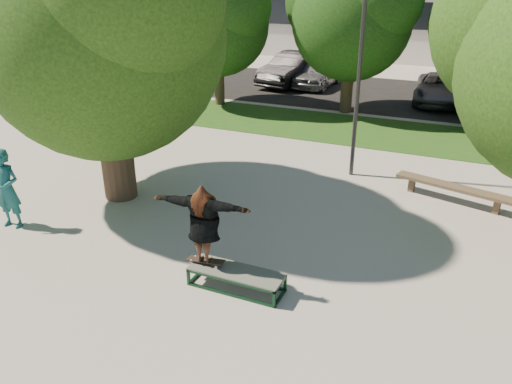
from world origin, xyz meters
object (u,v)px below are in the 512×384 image
at_px(grind_box, 236,279).
at_px(tree_left, 101,21).
at_px(bench, 453,188).
at_px(car_silver_b, 486,96).
at_px(car_dark, 294,68).
at_px(lamppost, 360,66).
at_px(car_silver_a, 319,73).
at_px(car_grey, 440,89).
at_px(bystander, 7,189).

bearing_deg(grind_box, tree_left, 150.73).
bearing_deg(grind_box, bench, 59.26).
bearing_deg(car_silver_b, car_dark, 156.83).
bearing_deg(lamppost, car_silver_b, 69.81).
height_order(lamppost, car_silver_a, lamppost).
relative_size(bench, car_silver_a, 0.72).
xyz_separation_m(car_silver_a, car_silver_b, (8.02, -2.28, 0.03)).
relative_size(grind_box, car_dark, 0.36).
bearing_deg(tree_left, car_silver_a, 87.52).
relative_size(tree_left, car_dark, 1.43).
xyz_separation_m(grind_box, car_dark, (-5.45, 18.06, 0.63)).
height_order(tree_left, lamppost, tree_left).
bearing_deg(car_silver_a, car_silver_b, -12.93).
relative_size(tree_left, lamppost, 1.16).
distance_m(car_silver_a, car_dark, 1.38).
height_order(grind_box, car_dark, car_dark).
height_order(grind_box, car_silver_b, car_silver_b).
xyz_separation_m(car_dark, car_silver_b, (9.39, -2.28, -0.09)).
bearing_deg(tree_left, car_grey, 64.65).
xyz_separation_m(tree_left, car_silver_a, (0.67, 15.41, -3.72)).
distance_m(grind_box, bench, 6.66).
relative_size(lamppost, grind_box, 3.39).
bearing_deg(car_dark, bench, -44.40).
bearing_deg(bench, car_dark, 140.88).
height_order(car_silver_a, car_grey, car_silver_a).
height_order(grind_box, car_grey, car_grey).
relative_size(bystander, car_grey, 0.41).
height_order(car_dark, car_grey, car_dark).
bearing_deg(car_grey, car_silver_a, 165.28).
xyz_separation_m(grind_box, car_silver_a, (-4.07, 18.06, 0.52)).
relative_size(bench, car_grey, 0.65).
distance_m(car_dark, car_grey, 7.55).
xyz_separation_m(car_dark, car_grey, (7.45, -1.17, -0.19)).
bearing_deg(car_silver_b, bystander, -131.69).
bearing_deg(car_silver_a, grind_box, -74.37).
bearing_deg(tree_left, car_dark, 92.63).
bearing_deg(lamppost, tree_left, -143.58).
relative_size(car_dark, car_silver_b, 0.99).
distance_m(tree_left, grind_box, 6.89).
distance_m(grind_box, car_silver_a, 18.52).
height_order(grind_box, bench, bench).
bearing_deg(lamppost, car_silver_a, 111.91).
xyz_separation_m(lamppost, car_grey, (1.45, 10.33, -2.52)).
bearing_deg(car_silver_a, car_dark, -177.07).
relative_size(bench, car_dark, 0.60).
height_order(bystander, car_silver_a, bystander).
bearing_deg(grind_box, car_grey, 83.23).
bearing_deg(lamppost, car_dark, 117.55).
xyz_separation_m(bystander, bench, (9.28, 5.57, -0.55)).
relative_size(car_silver_a, car_dark, 0.83).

